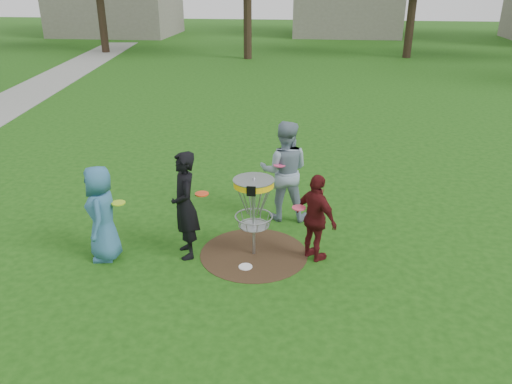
# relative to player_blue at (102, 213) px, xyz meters

# --- Properties ---
(ground) EXTENTS (100.00, 100.00, 0.00)m
(ground) POSITION_rel_player_blue_xyz_m (2.40, 0.38, -0.80)
(ground) COLOR #19470F
(ground) RESTS_ON ground
(dirt_patch) EXTENTS (1.80, 1.80, 0.01)m
(dirt_patch) POSITION_rel_player_blue_xyz_m (2.40, 0.38, -0.79)
(dirt_patch) COLOR #47331E
(dirt_patch) RESTS_ON ground
(player_blue) EXTENTS (0.68, 0.88, 1.59)m
(player_blue) POSITION_rel_player_blue_xyz_m (0.00, 0.00, 0.00)
(player_blue) COLOR #33688E
(player_blue) RESTS_ON ground
(player_black) EXTENTS (0.66, 0.77, 1.80)m
(player_black) POSITION_rel_player_blue_xyz_m (1.30, 0.24, 0.10)
(player_black) COLOR black
(player_black) RESTS_ON ground
(player_grey) EXTENTS (0.94, 0.74, 1.91)m
(player_grey) POSITION_rel_player_blue_xyz_m (2.79, 1.83, 0.16)
(player_grey) COLOR #7E91A2
(player_grey) RESTS_ON ground
(player_maroon) EXTENTS (0.86, 0.86, 1.47)m
(player_maroon) POSITION_rel_player_blue_xyz_m (3.40, 0.36, -0.06)
(player_maroon) COLOR #521215
(player_maroon) RESTS_ON ground
(disc_on_grass) EXTENTS (0.22, 0.22, 0.02)m
(disc_on_grass) POSITION_rel_player_blue_xyz_m (2.31, -0.06, -0.79)
(disc_on_grass) COLOR white
(disc_on_grass) RESTS_ON ground
(disc_golf_basket) EXTENTS (0.66, 0.67, 1.38)m
(disc_golf_basket) POSITION_rel_player_blue_xyz_m (2.40, 0.38, 0.22)
(disc_golf_basket) COLOR #9EA0A5
(disc_golf_basket) RESTS_ON ground
(held_discs) EXTENTS (3.06, 1.73, 0.29)m
(held_discs) POSITION_rel_player_blue_xyz_m (1.92, 0.56, 0.24)
(held_discs) COLOR #AEE018
(held_discs) RESTS_ON ground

